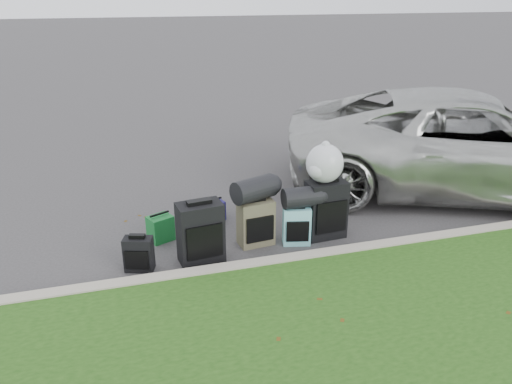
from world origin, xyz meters
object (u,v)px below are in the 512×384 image
object	(u,v)px
suitcase_large_black_left	(200,233)
suitcase_olive	(256,222)
suitcase_small_black	(139,254)
tote_navy	(215,211)
suitcase_teal	(297,226)
tote_green	(161,228)
suv	(470,143)
suitcase_large_black_right	(326,209)

from	to	relation	value
suitcase_large_black_left	suitcase_olive	world-z (taller)	suitcase_large_black_left
suitcase_small_black	tote_navy	bearing A→B (deg)	61.90
suitcase_teal	tote_green	size ratio (longest dim) A/B	1.48
suitcase_large_black_left	tote_green	bearing A→B (deg)	114.23
suv	suitcase_large_black_right	world-z (taller)	suv
suv	suitcase_large_black_left	distance (m)	4.94
tote_green	tote_navy	size ratio (longest dim) A/B	1.21
suv	suitcase_teal	world-z (taller)	suv
tote_green	tote_navy	xyz separation A→B (m)	(0.84, 0.43, -0.03)
suitcase_large_black_right	tote_green	distance (m)	2.28
suitcase_small_black	suitcase_large_black_left	world-z (taller)	suitcase_large_black_left
suitcase_large_black_right	suitcase_large_black_left	bearing A→B (deg)	-177.11
suitcase_olive	tote_navy	world-z (taller)	suitcase_olive
suv	suitcase_large_black_right	size ratio (longest dim) A/B	7.44
suv	suitcase_small_black	xyz separation A→B (m)	(-5.55, -1.16, -0.62)
suitcase_small_black	tote_green	size ratio (longest dim) A/B	1.23
tote_green	tote_navy	bearing A→B (deg)	3.25
suitcase_small_black	suitcase_large_black_left	xyz separation A→B (m)	(0.77, -0.00, 0.18)
suv	suitcase_large_black_right	distance (m)	3.18
suv	suitcase_olive	distance (m)	4.12
suv	suitcase_large_black_right	bearing A→B (deg)	131.43
tote_green	suitcase_small_black	bearing A→B (deg)	-138.87
suitcase_large_black_right	tote_green	size ratio (longest dim) A/B	2.29
suitcase_olive	tote_navy	distance (m)	0.98
suitcase_small_black	suitcase_large_black_left	bearing A→B (deg)	17.65
suitcase_small_black	suitcase_large_black_right	size ratio (longest dim) A/B	0.53
suitcase_olive	tote_green	xyz separation A→B (m)	(-1.22, 0.46, -0.14)
suitcase_large_black_right	tote_green	bearing A→B (deg)	163.18
suitcase_small_black	suitcase_teal	bearing A→B (deg)	20.76
suv	tote_navy	xyz separation A→B (m)	(-4.37, -0.01, -0.69)
tote_green	suitcase_teal	bearing A→B (deg)	-42.81
suitcase_large_black_left	tote_navy	size ratio (longest dim) A/B	2.70
suitcase_teal	suv	bearing A→B (deg)	30.53
suv	tote_green	size ratio (longest dim) A/B	17.06
suitcase_large_black_right	suitcase_small_black	bearing A→B (deg)	-179.10
suitcase_small_black	suitcase_large_black_right	xyz separation A→B (m)	(2.54, 0.20, 0.19)
tote_navy	suitcase_teal	bearing A→B (deg)	-67.72
suv	suitcase_teal	xyz separation A→B (m)	(-3.46, -1.05, -0.58)
suitcase_small_black	suitcase_olive	world-z (taller)	suitcase_olive
suitcase_small_black	suitcase_large_black_left	size ratio (longest dim) A/B	0.55
suitcase_large_black_left	tote_navy	bearing A→B (deg)	63.60
suitcase_large_black_left	suitcase_olive	distance (m)	0.84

